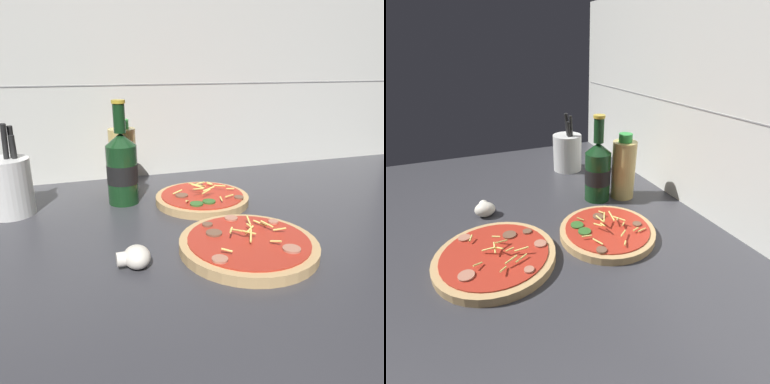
# 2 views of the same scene
# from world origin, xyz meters

# --- Properties ---
(counter_slab) EXTENTS (1.60, 0.90, 0.03)m
(counter_slab) POSITION_xyz_m (0.00, 0.00, 0.01)
(counter_slab) COLOR #38383D
(counter_slab) RESTS_ON ground
(tile_backsplash) EXTENTS (1.60, 0.01, 0.60)m
(tile_backsplash) POSITION_xyz_m (0.00, 0.45, 0.30)
(tile_backsplash) COLOR silver
(tile_backsplash) RESTS_ON ground
(pizza_near) EXTENTS (0.26, 0.26, 0.04)m
(pizza_near) POSITION_xyz_m (-0.07, -0.10, 0.04)
(pizza_near) COLOR tan
(pizza_near) RESTS_ON counter_slab
(pizza_far) EXTENTS (0.23, 0.23, 0.05)m
(pizza_far) POSITION_xyz_m (-0.06, 0.16, 0.04)
(pizza_far) COLOR tan
(pizza_far) RESTS_ON counter_slab
(beer_bottle) EXTENTS (0.08, 0.08, 0.25)m
(beer_bottle) POSITION_xyz_m (-0.25, 0.23, 0.12)
(beer_bottle) COLOR #143819
(beer_bottle) RESTS_ON counter_slab
(oil_bottle) EXTENTS (0.07, 0.07, 0.20)m
(oil_bottle) POSITION_xyz_m (-0.24, 0.31, 0.12)
(oil_bottle) COLOR #D6B766
(oil_bottle) RESTS_ON counter_slab
(mushroom_left) EXTENTS (0.06, 0.06, 0.04)m
(mushroom_left) POSITION_xyz_m (-0.28, -0.10, 0.04)
(mushroom_left) COLOR white
(mushroom_left) RESTS_ON counter_slab
(utensil_crock) EXTENTS (0.10, 0.10, 0.21)m
(utensil_crock) POSITION_xyz_m (-0.51, 0.23, 0.09)
(utensil_crock) COLOR silver
(utensil_crock) RESTS_ON counter_slab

